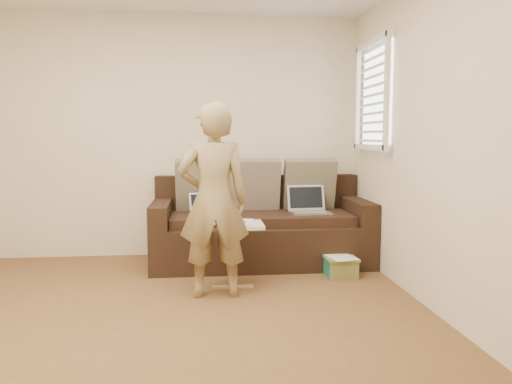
# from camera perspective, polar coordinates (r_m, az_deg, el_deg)

# --- Properties ---
(floor) EXTENTS (4.50, 4.50, 0.00)m
(floor) POSITION_cam_1_polar(r_m,az_deg,el_deg) (3.49, -11.15, -15.58)
(floor) COLOR brown
(floor) RESTS_ON ground
(wall_back) EXTENTS (4.00, 0.00, 4.00)m
(wall_back) POSITION_cam_1_polar(r_m,az_deg,el_deg) (5.49, -9.33, 6.28)
(wall_back) COLOR beige
(wall_back) RESTS_ON ground
(wall_front) EXTENTS (4.00, 0.00, 4.00)m
(wall_front) POSITION_cam_1_polar(r_m,az_deg,el_deg) (1.03, -24.10, 6.13)
(wall_front) COLOR beige
(wall_front) RESTS_ON ground
(wall_right) EXTENTS (0.00, 4.50, 4.50)m
(wall_right) POSITION_cam_1_polar(r_m,az_deg,el_deg) (3.64, 21.71, 5.96)
(wall_right) COLOR beige
(wall_right) RESTS_ON ground
(window_blinds) EXTENTS (0.12, 0.88, 1.08)m
(window_blinds) POSITION_cam_1_polar(r_m,az_deg,el_deg) (5.02, 13.30, 10.78)
(window_blinds) COLOR white
(window_blinds) RESTS_ON wall_right
(sofa) EXTENTS (2.20, 0.95, 0.85)m
(sofa) POSITION_cam_1_polar(r_m,az_deg,el_deg) (5.11, 0.57, -3.49)
(sofa) COLOR black
(sofa) RESTS_ON ground
(pillow_left) EXTENTS (0.55, 0.29, 0.57)m
(pillow_left) POSITION_cam_1_polar(r_m,az_deg,el_deg) (5.26, -6.23, 0.76)
(pillow_left) COLOR #645B49
(pillow_left) RESTS_ON sofa
(pillow_mid) EXTENTS (0.55, 0.27, 0.57)m
(pillow_mid) POSITION_cam_1_polar(r_m,az_deg,el_deg) (5.27, -0.24, 0.82)
(pillow_mid) COLOR brown
(pillow_mid) RESTS_ON sofa
(pillow_right) EXTENTS (0.55, 0.28, 0.57)m
(pillow_right) POSITION_cam_1_polar(r_m,az_deg,el_deg) (5.36, 6.16, 0.87)
(pillow_right) COLOR #645B49
(pillow_right) RESTS_ON sofa
(laptop_silver) EXTENTS (0.42, 0.32, 0.27)m
(laptop_silver) POSITION_cam_1_polar(r_m,az_deg,el_deg) (5.11, 6.24, -2.45)
(laptop_silver) COLOR #B7BABC
(laptop_silver) RESTS_ON sofa
(laptop_white) EXTENTS (0.36, 0.31, 0.22)m
(laptop_white) POSITION_cam_1_polar(r_m,az_deg,el_deg) (4.99, -5.61, -2.64)
(laptop_white) COLOR white
(laptop_white) RESTS_ON sofa
(person) EXTENTS (0.58, 0.40, 1.57)m
(person) POSITION_cam_1_polar(r_m,az_deg,el_deg) (4.01, -4.89, -0.99)
(person) COLOR olive
(person) RESTS_ON ground
(side_table) EXTENTS (0.51, 0.36, 0.57)m
(side_table) POSITION_cam_1_polar(r_m,az_deg,el_deg) (4.28, -2.67, -7.35)
(side_table) COLOR silver
(side_table) RESTS_ON ground
(drinking_glass) EXTENTS (0.07, 0.07, 0.12)m
(drinking_glass) POSITION_cam_1_polar(r_m,az_deg,el_deg) (4.31, -5.07, -2.62)
(drinking_glass) COLOR silver
(drinking_glass) RESTS_ON side_table
(scissors) EXTENTS (0.19, 0.13, 0.02)m
(scissors) POSITION_cam_1_polar(r_m,az_deg,el_deg) (4.24, -2.36, -3.47)
(scissors) COLOR silver
(scissors) RESTS_ON side_table
(paper_on_table) EXTENTS (0.25, 0.33, 0.00)m
(paper_on_table) POSITION_cam_1_polar(r_m,az_deg,el_deg) (4.29, -1.72, -3.42)
(paper_on_table) COLOR white
(paper_on_table) RESTS_ON side_table
(striped_box) EXTENTS (0.30, 0.30, 0.19)m
(striped_box) POSITION_cam_1_polar(r_m,az_deg,el_deg) (4.75, 9.68, -8.41)
(striped_box) COLOR #C4731D
(striped_box) RESTS_ON ground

